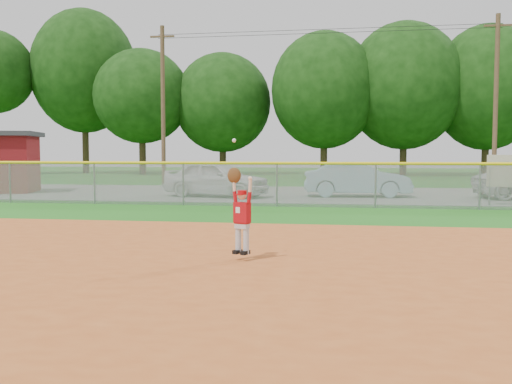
% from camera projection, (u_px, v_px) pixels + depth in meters
% --- Properties ---
extents(ground, '(120.00, 120.00, 0.00)m').
position_uv_depth(ground, '(207.00, 261.00, 9.81)').
color(ground, '#1C5F15').
rests_on(ground, ground).
extents(clay_infield, '(24.00, 16.00, 0.04)m').
position_uv_depth(clay_infield, '(147.00, 307.00, 6.85)').
color(clay_infield, '#AE501F').
rests_on(clay_infield, ground).
extents(parking_strip, '(44.00, 10.00, 0.03)m').
position_uv_depth(parking_strip, '(293.00, 194.00, 25.57)').
color(parking_strip, slate).
rests_on(parking_strip, ground).
extents(car_white_a, '(4.71, 2.78, 1.50)m').
position_uv_depth(car_white_a, '(216.00, 179.00, 23.64)').
color(car_white_a, silver).
rests_on(car_white_a, parking_strip).
extents(car_blue, '(4.47, 1.81, 1.44)m').
position_uv_depth(car_blue, '(357.00, 179.00, 23.69)').
color(car_blue, '#82ADC2').
rests_on(car_blue, parking_strip).
extents(outfield_fence, '(40.06, 0.10, 1.55)m').
position_uv_depth(outfield_fence, '(277.00, 181.00, 19.60)').
color(outfield_fence, gray).
rests_on(outfield_fence, ground).
extents(power_lines, '(19.40, 0.24, 9.00)m').
position_uv_depth(power_lines, '(322.00, 101.00, 31.00)').
color(power_lines, '#4C3823').
rests_on(power_lines, ground).
extents(tree_line, '(62.37, 13.00, 14.43)m').
position_uv_depth(tree_line, '(330.00, 83.00, 46.48)').
color(tree_line, '#422D1C').
rests_on(tree_line, ground).
extents(ballplayer, '(0.47, 0.32, 1.96)m').
position_uv_depth(ballplayer, '(241.00, 211.00, 9.66)').
color(ballplayer, silver).
rests_on(ballplayer, ground).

